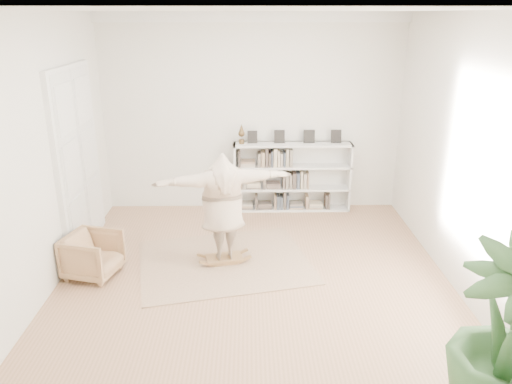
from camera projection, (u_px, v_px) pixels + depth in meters
floor at (254, 283)px, 6.99m from camera, size 6.00×6.00×0.00m
room_shell at (252, 17)px, 8.57m from camera, size 6.00×6.00×6.00m
doors at (79, 162)px, 7.70m from camera, size 0.09×1.78×2.92m
bookshelf at (292, 178)px, 9.43m from camera, size 2.20×0.35×1.64m
armchair at (93, 255)px, 7.10m from camera, size 0.85×0.84×0.64m
rug at (224, 262)px, 7.56m from camera, size 2.88×2.50×0.02m
rocker_board at (224, 258)px, 7.54m from camera, size 0.60×0.44×0.11m
person at (223, 204)px, 7.25m from camera, size 2.06×0.97×1.62m
houseplant at (509, 340)px, 4.31m from camera, size 1.21×1.21×1.79m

